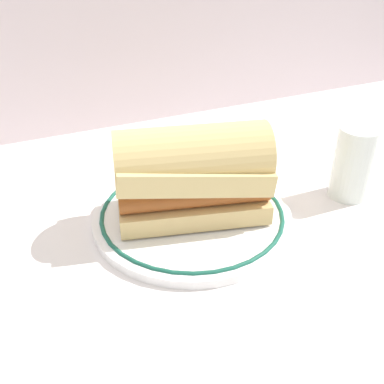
# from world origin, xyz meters

# --- Properties ---
(ground_plane) EXTENTS (1.50, 1.50, 0.00)m
(ground_plane) POSITION_xyz_m (0.00, 0.00, 0.00)
(ground_plane) COLOR white
(plate) EXTENTS (0.27, 0.27, 0.01)m
(plate) POSITION_xyz_m (-0.03, 0.01, 0.01)
(plate) COLOR white
(plate) RESTS_ON ground_plane
(sausage_sandwich) EXTENTS (0.21, 0.14, 0.12)m
(sausage_sandwich) POSITION_xyz_m (-0.03, 0.01, 0.08)
(sausage_sandwich) COLOR #D8B775
(sausage_sandwich) RESTS_ON plate
(drinking_glass) EXTENTS (0.06, 0.06, 0.11)m
(drinking_glass) POSITION_xyz_m (0.21, -0.03, 0.05)
(drinking_glass) COLOR silver
(drinking_glass) RESTS_ON ground_plane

